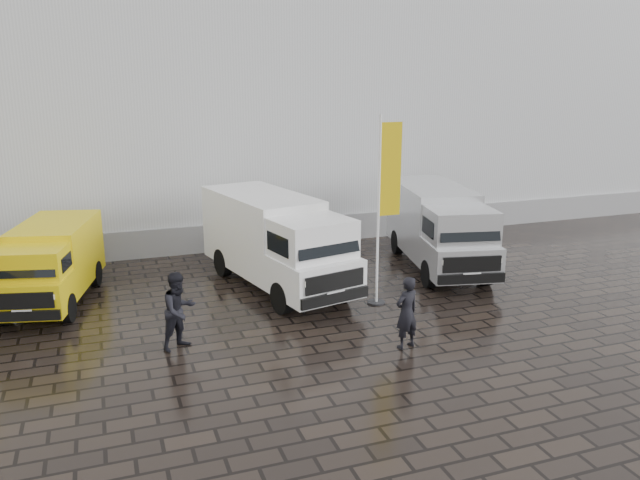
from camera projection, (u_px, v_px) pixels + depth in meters
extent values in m
plane|color=black|center=(401.00, 316.00, 16.49)|extent=(120.00, 120.00, 0.00)
cube|color=silver|center=(292.00, 79.00, 30.18)|extent=(44.00, 16.00, 12.00)
cube|color=gray|center=(355.00, 226.00, 24.25)|extent=(44.00, 0.15, 1.00)
cylinder|color=black|center=(376.00, 302.00, 17.47)|extent=(0.50, 0.50, 0.04)
cylinder|color=white|center=(378.00, 212.00, 16.81)|extent=(0.07, 0.07, 5.20)
cube|color=gold|center=(391.00, 169.00, 16.63)|extent=(0.60, 0.03, 2.50)
cube|color=black|center=(481.00, 219.00, 25.59)|extent=(0.70, 0.70, 0.96)
imported|color=black|center=(407.00, 313.00, 14.40)|extent=(0.72, 0.56, 1.73)
imported|color=black|center=(179.00, 311.00, 14.38)|extent=(1.13, 1.06, 1.84)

